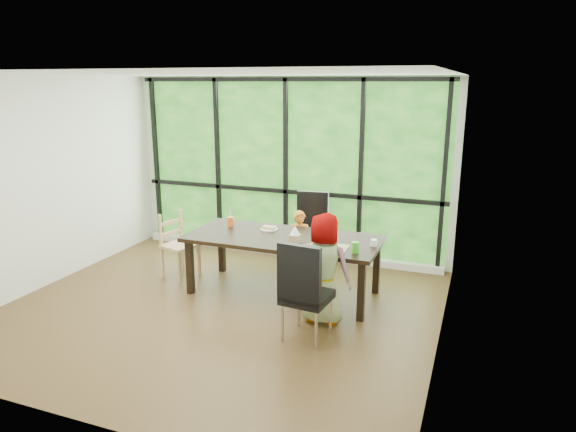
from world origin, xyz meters
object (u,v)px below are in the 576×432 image
(plate_near, at_px, (330,247))
(white_mug, at_px, (374,243))
(chair_interior_leather, at_px, (307,290))
(plate_far, at_px, (269,229))
(child_older, at_px, (324,269))
(dining_table, at_px, (283,265))
(chair_end_beech, at_px, (180,246))
(tissue_box, at_px, (295,239))
(orange_cup, at_px, (231,222))
(child_toddler, at_px, (300,244))
(green_cup, at_px, (355,247))
(chair_window_leather, at_px, (310,231))

(plate_near, bearing_deg, white_mug, 26.43)
(chair_interior_leather, xyz_separation_m, plate_far, (-0.95, 1.25, 0.22))
(child_older, relative_size, plate_near, 5.31)
(dining_table, relative_size, child_older, 1.92)
(dining_table, xyz_separation_m, chair_end_beech, (-1.53, 0.03, 0.08))
(child_older, bearing_deg, plate_near, -80.88)
(chair_end_beech, distance_m, tissue_box, 1.79)
(white_mug, xyz_separation_m, tissue_box, (-0.91, -0.21, 0.01))
(orange_cup, xyz_separation_m, white_mug, (1.96, -0.17, -0.02))
(child_toddler, relative_size, green_cup, 7.28)
(plate_far, relative_size, tissue_box, 1.88)
(green_cup, bearing_deg, orange_cup, 164.83)
(chair_end_beech, relative_size, green_cup, 7.04)
(orange_cup, bearing_deg, child_older, -27.10)
(chair_window_leather, bearing_deg, orange_cup, -142.01)
(child_toddler, bearing_deg, dining_table, -107.85)
(chair_interior_leather, xyz_separation_m, child_older, (0.05, 0.43, 0.09))
(plate_near, distance_m, white_mug, 0.53)
(chair_end_beech, distance_m, white_mug, 2.68)
(child_toddler, xyz_separation_m, white_mug, (1.13, -0.60, 0.32))
(green_cup, bearing_deg, chair_end_beech, 172.65)
(child_toddler, relative_size, tissue_box, 7.82)
(plate_far, relative_size, plate_near, 0.95)
(chair_end_beech, xyz_separation_m, green_cup, (2.51, -0.32, 0.36))
(orange_cup, height_order, tissue_box, orange_cup)
(chair_interior_leather, xyz_separation_m, tissue_box, (-0.44, 0.84, 0.26))
(orange_cup, distance_m, white_mug, 1.97)
(chair_window_leather, bearing_deg, child_toddler, -97.84)
(chair_window_leather, xyz_separation_m, chair_interior_leather, (0.66, -2.07, 0.00))
(chair_end_beech, height_order, child_older, child_older)
(chair_end_beech, bearing_deg, plate_far, -64.99)
(green_cup, bearing_deg, chair_window_leather, 126.25)
(child_older, xyz_separation_m, plate_near, (-0.05, 0.38, 0.13))
(plate_far, bearing_deg, chair_end_beech, -170.95)
(dining_table, xyz_separation_m, child_toddler, (0.00, 0.63, 0.09))
(chair_window_leather, distance_m, tissue_box, 1.27)
(chair_end_beech, bearing_deg, green_cup, -81.39)
(dining_table, bearing_deg, tissue_box, -39.66)
(orange_cup, relative_size, green_cup, 0.99)
(child_toddler, xyz_separation_m, orange_cup, (-0.83, -0.43, 0.35))
(dining_table, distance_m, plate_far, 0.53)
(chair_window_leather, relative_size, white_mug, 13.67)
(plate_far, bearing_deg, green_cup, -22.25)
(plate_near, distance_m, green_cup, 0.34)
(chair_interior_leather, bearing_deg, plate_far, -46.86)
(chair_end_beech, height_order, plate_far, chair_end_beech)
(white_mug, bearing_deg, orange_cup, 175.03)
(chair_interior_leather, relative_size, green_cup, 8.44)
(dining_table, bearing_deg, plate_near, -17.43)
(tissue_box, bearing_deg, plate_far, 141.21)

